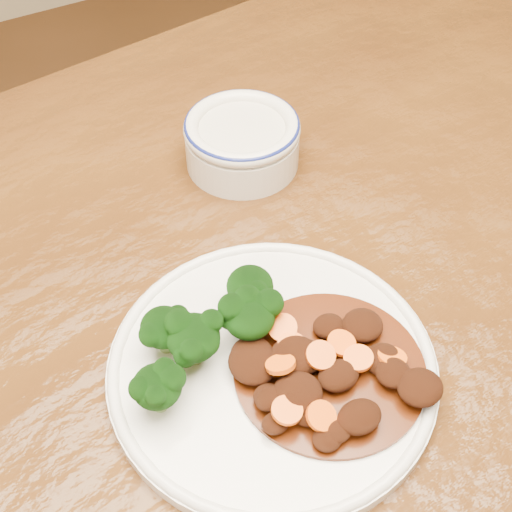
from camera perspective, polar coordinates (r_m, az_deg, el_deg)
dining_table at (r=0.73m, az=0.70°, el=-7.05°), size 1.61×1.09×0.75m
dinner_plate at (r=0.61m, az=1.31°, el=-8.82°), size 0.28×0.28×0.02m
broccoli_florets at (r=0.59m, az=-3.92°, el=-5.84°), size 0.15×0.09×0.05m
mince_stew at (r=0.59m, az=5.30°, el=-9.14°), size 0.16×0.16×0.03m
dip_bowl at (r=0.78m, az=-1.11°, el=9.27°), size 0.13×0.13×0.06m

